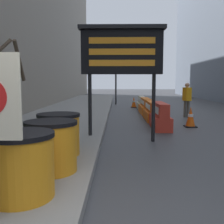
{
  "coord_description": "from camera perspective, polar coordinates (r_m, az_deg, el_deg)",
  "views": [
    {
      "loc": [
        0.4,
        -2.3,
        1.62
      ],
      "look_at": [
        0.24,
        6.19,
        0.65
      ],
      "focal_mm": 42.0,
      "sensor_mm": 36.0,
      "label": 1
    }
  ],
  "objects": [
    {
      "name": "traffic_cone_near",
      "position": [
        11.76,
        9.39,
        0.24
      ],
      "size": [
        0.41,
        0.41,
        0.73
      ],
      "color": "black",
      "rests_on": "ground_plane"
    },
    {
      "name": "barrel_drum_back",
      "position": [
        5.39,
        -11.5,
        -4.73
      ],
      "size": [
        0.86,
        0.86,
        0.84
      ],
      "color": "orange",
      "rests_on": "sidewalk_left"
    },
    {
      "name": "traffic_cone_mid",
      "position": [
        16.93,
        4.78,
        2.12
      ],
      "size": [
        0.39,
        0.39,
        0.69
      ],
      "color": "black",
      "rests_on": "ground_plane"
    },
    {
      "name": "traffic_cone_far",
      "position": [
        9.92,
        16.73,
        -1.06
      ],
      "size": [
        0.41,
        0.41,
        0.74
      ],
      "color": "black",
      "rests_on": "ground_plane"
    },
    {
      "name": "jersey_barrier_orange_near",
      "position": [
        13.81,
        7.38,
        1.15
      ],
      "size": [
        0.61,
        2.17,
        0.79
      ],
      "color": "orange",
      "rests_on": "ground_plane"
    },
    {
      "name": "barrel_drum_foreground",
      "position": [
        3.55,
        -19.22,
        -10.83
      ],
      "size": [
        0.86,
        0.86,
        0.84
      ],
      "color": "orange",
      "rests_on": "sidewalk_left"
    },
    {
      "name": "jersey_barrier_cream",
      "position": [
        16.07,
        6.5,
        1.86
      ],
      "size": [
        0.52,
        1.89,
        0.77
      ],
      "color": "beige",
      "rests_on": "ground_plane"
    },
    {
      "name": "traffic_light_near_curb",
      "position": [
        19.18,
        0.84,
        9.67
      ],
      "size": [
        0.28,
        0.45,
        3.69
      ],
      "color": "#2D2D30",
      "rests_on": "ground_plane"
    },
    {
      "name": "barrel_drum_middle",
      "position": [
        4.43,
        -13.07,
        -7.22
      ],
      "size": [
        0.86,
        0.86,
        0.84
      ],
      "color": "orange",
      "rests_on": "sidewalk_left"
    },
    {
      "name": "pedestrian_worker",
      "position": [
        12.58,
        15.99,
        3.15
      ],
      "size": [
        0.34,
        0.46,
        1.6
      ],
      "rotation": [
        0.0,
        0.0,
        4.93
      ],
      "color": "#514C42",
      "rests_on": "ground_plane"
    },
    {
      "name": "message_board",
      "position": [
        7.14,
        2.17,
        12.8
      ],
      "size": [
        2.28,
        0.36,
        3.09
      ],
      "color": "black",
      "rests_on": "ground_plane"
    },
    {
      "name": "bare_tree",
      "position": [
        9.61,
        -22.43,
        6.37
      ],
      "size": [
        1.5,
        1.95,
        3.08
      ],
      "color": "#4C3D2D",
      "rests_on": "sidewalk_left"
    },
    {
      "name": "jersey_barrier_red_striped",
      "position": [
        9.31,
        10.44,
        -1.13
      ],
      "size": [
        0.57,
        1.7,
        0.91
      ],
      "color": "red",
      "rests_on": "ground_plane"
    },
    {
      "name": "jersey_barrier_orange_far",
      "position": [
        11.42,
        8.7,
        0.03
      ],
      "size": [
        0.6,
        1.95,
        0.79
      ],
      "color": "orange",
      "rests_on": "ground_plane"
    }
  ]
}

